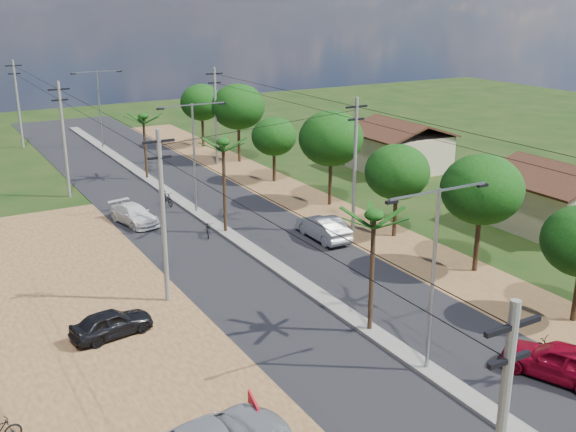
# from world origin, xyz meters

# --- Properties ---
(ground) EXTENTS (160.00, 160.00, 0.00)m
(ground) POSITION_xyz_m (0.00, 0.00, 0.00)
(ground) COLOR black
(ground) RESTS_ON ground
(road) EXTENTS (12.00, 110.00, 0.04)m
(road) POSITION_xyz_m (0.00, 15.00, 0.02)
(road) COLOR black
(road) RESTS_ON ground
(median) EXTENTS (1.00, 90.00, 0.18)m
(median) POSITION_xyz_m (0.00, 18.00, 0.09)
(median) COLOR #605E56
(median) RESTS_ON ground
(dirt_lot_west) EXTENTS (18.00, 46.00, 0.04)m
(dirt_lot_west) POSITION_xyz_m (-15.00, 8.00, 0.02)
(dirt_lot_west) COLOR brown
(dirt_lot_west) RESTS_ON ground
(dirt_shoulder_east) EXTENTS (5.00, 90.00, 0.03)m
(dirt_shoulder_east) POSITION_xyz_m (8.50, 15.00, 0.01)
(dirt_shoulder_east) COLOR brown
(dirt_shoulder_east) RESTS_ON ground
(house_east_near) EXTENTS (7.60, 7.50, 4.60)m
(house_east_near) POSITION_xyz_m (20.00, 10.00, 2.39)
(house_east_near) COLOR tan
(house_east_near) RESTS_ON ground
(house_east_far) EXTENTS (7.60, 7.50, 4.60)m
(house_east_far) POSITION_xyz_m (21.00, 28.00, 2.39)
(house_east_far) COLOR tan
(house_east_far) RESTS_ON ground
(tree_east_c) EXTENTS (4.60, 4.60, 6.83)m
(tree_east_c) POSITION_xyz_m (9.70, 7.00, 4.86)
(tree_east_c) COLOR black
(tree_east_c) RESTS_ON ground
(tree_east_d) EXTENTS (4.20, 4.20, 6.13)m
(tree_east_d) POSITION_xyz_m (9.40, 14.00, 4.34)
(tree_east_d) COLOR black
(tree_east_d) RESTS_ON ground
(tree_east_e) EXTENTS (4.80, 4.80, 7.14)m
(tree_east_e) POSITION_xyz_m (9.60, 22.00, 5.09)
(tree_east_e) COLOR black
(tree_east_e) RESTS_ON ground
(tree_east_f) EXTENTS (3.80, 3.80, 5.52)m
(tree_east_f) POSITION_xyz_m (9.20, 30.00, 3.89)
(tree_east_f) COLOR black
(tree_east_f) RESTS_ON ground
(tree_east_g) EXTENTS (5.00, 5.00, 7.38)m
(tree_east_g) POSITION_xyz_m (9.80, 38.00, 5.24)
(tree_east_g) COLOR black
(tree_east_g) RESTS_ON ground
(tree_east_h) EXTENTS (4.40, 4.40, 6.52)m
(tree_east_h) POSITION_xyz_m (9.50, 46.00, 4.64)
(tree_east_h) COLOR black
(tree_east_h) RESTS_ON ground
(palm_median_near) EXTENTS (2.00, 2.00, 6.15)m
(palm_median_near) POSITION_xyz_m (0.00, 4.00, 5.54)
(palm_median_near) COLOR black
(palm_median_near) RESTS_ON ground
(palm_median_mid) EXTENTS (2.00, 2.00, 6.55)m
(palm_median_mid) POSITION_xyz_m (0.00, 20.00, 5.90)
(palm_median_mid) COLOR black
(palm_median_mid) RESTS_ON ground
(palm_median_far) EXTENTS (2.00, 2.00, 5.85)m
(palm_median_far) POSITION_xyz_m (0.00, 36.00, 5.26)
(palm_median_far) COLOR black
(palm_median_far) RESTS_ON ground
(streetlight_near) EXTENTS (5.10, 0.18, 8.00)m
(streetlight_near) POSITION_xyz_m (0.00, 0.00, 4.79)
(streetlight_near) COLOR gray
(streetlight_near) RESTS_ON ground
(streetlight_mid) EXTENTS (5.10, 0.18, 8.00)m
(streetlight_mid) POSITION_xyz_m (0.00, 25.00, 4.79)
(streetlight_mid) COLOR gray
(streetlight_mid) RESTS_ON ground
(streetlight_far) EXTENTS (5.10, 0.18, 8.00)m
(streetlight_far) POSITION_xyz_m (0.00, 50.00, 4.79)
(streetlight_far) COLOR gray
(streetlight_far) RESTS_ON ground
(utility_pole_w_b) EXTENTS (1.60, 0.24, 9.00)m
(utility_pole_w_b) POSITION_xyz_m (-7.00, 12.00, 4.76)
(utility_pole_w_b) COLOR #605E56
(utility_pole_w_b) RESTS_ON ground
(utility_pole_w_c) EXTENTS (1.60, 0.24, 9.00)m
(utility_pole_w_c) POSITION_xyz_m (-7.00, 34.00, 4.76)
(utility_pole_w_c) COLOR #605E56
(utility_pole_w_c) RESTS_ON ground
(utility_pole_w_d) EXTENTS (1.60, 0.24, 9.00)m
(utility_pole_w_d) POSITION_xyz_m (-7.00, 55.00, 4.76)
(utility_pole_w_d) COLOR #605E56
(utility_pole_w_d) RESTS_ON ground
(utility_pole_e_b) EXTENTS (1.60, 0.24, 9.00)m
(utility_pole_e_b) POSITION_xyz_m (7.50, 16.00, 4.76)
(utility_pole_e_b) COLOR #605E56
(utility_pole_e_b) RESTS_ON ground
(utility_pole_e_c) EXTENTS (1.60, 0.24, 9.00)m
(utility_pole_e_c) POSITION_xyz_m (7.50, 38.00, 4.76)
(utility_pole_e_c) COLOR #605E56
(utility_pole_e_c) RESTS_ON ground
(car_red_near) EXTENTS (3.46, 4.99, 1.58)m
(car_red_near) POSITION_xyz_m (4.29, -3.15, 0.79)
(car_red_near) COLOR maroon
(car_red_near) RESTS_ON ground
(car_silver_mid) EXTENTS (1.73, 4.68, 1.53)m
(car_silver_mid) POSITION_xyz_m (5.00, 15.79, 0.76)
(car_silver_mid) COLOR #93979A
(car_silver_mid) RESTS_ON ground
(car_white_far) EXTENTS (2.73, 4.81, 1.32)m
(car_white_far) POSITION_xyz_m (-4.66, 24.90, 0.66)
(car_white_far) COLOR silver
(car_white_far) RESTS_ON ground
(car_parked_dark) EXTENTS (3.98, 2.07, 1.29)m
(car_parked_dark) POSITION_xyz_m (-10.59, 9.62, 0.65)
(car_parked_dark) COLOR black
(car_parked_dark) RESTS_ON ground
(moto_rider_east) EXTENTS (0.87, 1.91, 0.97)m
(moto_rider_east) POSITION_xyz_m (5.20, -2.14, 0.48)
(moto_rider_east) COLOR black
(moto_rider_east) RESTS_ON ground
(moto_rider_west_a) EXTENTS (1.32, 2.00, 0.99)m
(moto_rider_west_a) POSITION_xyz_m (-1.20, 20.11, 0.50)
(moto_rider_west_a) COLOR black
(moto_rider_west_a) RESTS_ON ground
(moto_rider_west_b) EXTENTS (0.71, 1.88, 1.10)m
(moto_rider_west_b) POSITION_xyz_m (-1.20, 27.85, 0.55)
(moto_rider_west_b) COLOR black
(moto_rider_west_b) RESTS_ON ground
(roadside_sign) EXTENTS (0.36, 1.30, 1.09)m
(roadside_sign) POSITION_xyz_m (-8.00, 0.32, 0.54)
(roadside_sign) COLOR #B6101D
(roadside_sign) RESTS_ON ground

